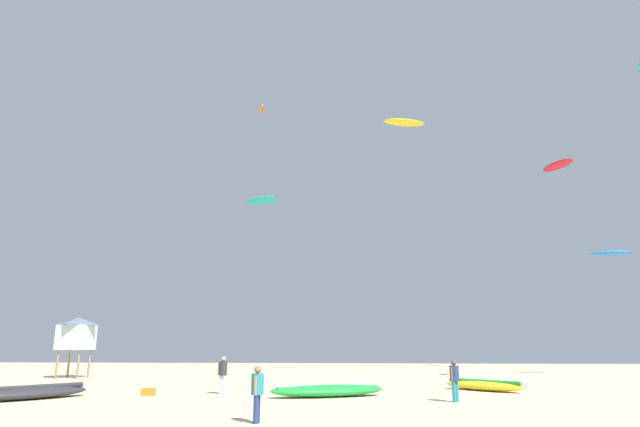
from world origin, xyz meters
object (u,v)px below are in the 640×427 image
kite_aloft_2 (262,109)px  person_foreground (257,389)px  person_left (455,377)px  cooler_box (148,392)px  kite_grounded_far (32,392)px  kite_aloft_0 (558,165)px  kite_aloft_5 (262,200)px  kite_aloft_4 (404,123)px  person_midground (223,372)px  kite_grounded_mid (328,390)px  kite_grounded_near (484,385)px  lifeguard_tower (77,333)px  kite_aloft_1 (612,253)px

kite_aloft_2 → person_foreground: bearing=-78.7°
person_left → kite_aloft_2: size_ratio=0.71×
cooler_box → kite_grounded_far: bearing=-154.6°
kite_aloft_0 → kite_aloft_5: kite_aloft_0 is taller
kite_aloft_2 → kite_aloft_4: 18.99m
person_left → person_midground: bearing=24.4°
kite_grounded_mid → kite_grounded_far: kite_grounded_mid is taller
kite_grounded_near → kite_aloft_5: bearing=123.9°
kite_aloft_0 → kite_grounded_mid: bearing=-128.4°
kite_grounded_mid → kite_aloft_5: (-8.54, 27.89, 16.52)m
person_foreground → cooler_box: person_foreground is taller
lifeguard_tower → kite_aloft_0: (39.63, 14.06, 16.35)m
person_midground → kite_grounded_far: bearing=-57.0°
kite_grounded_near → person_left: bearing=-112.5°
kite_aloft_0 → cooler_box: bearing=-137.6°
kite_aloft_1 → kite_aloft_5: size_ratio=0.77×
kite_aloft_1 → kite_aloft_2: bearing=160.4°
kite_grounded_far → kite_aloft_1: 39.31m
kite_aloft_4 → kite_grounded_far: bearing=-132.7°
kite_grounded_near → kite_aloft_4: kite_aloft_4 is taller
kite_grounded_far → lifeguard_tower: 16.09m
kite_aloft_2 → kite_aloft_1: bearing=-19.6°
kite_grounded_mid → cooler_box: size_ratio=9.56×
lifeguard_tower → person_foreground: bearing=-50.8°
kite_grounded_near → kite_grounded_mid: bearing=-152.8°
kite_aloft_0 → kite_grounded_near: bearing=-120.7°
kite_aloft_5 → kite_aloft_4: bearing=-37.5°
person_left → lifeguard_tower: 27.84m
kite_aloft_2 → kite_aloft_4: (14.22, -10.67, -6.68)m
kite_aloft_5 → kite_grounded_far: bearing=-97.2°
kite_grounded_far → person_left: bearing=0.7°
kite_grounded_mid → kite_aloft_4: size_ratio=1.43×
person_midground → kite_aloft_2: size_ratio=0.74×
lifeguard_tower → kite_aloft_5: bearing=56.9°
kite_grounded_near → lifeguard_tower: 27.67m
kite_grounded_far → kite_aloft_4: 32.94m
person_midground → lifeguard_tower: size_ratio=0.41×
cooler_box → kite_aloft_2: bearing=91.5°
kite_grounded_near → kite_aloft_4: (-2.16, 13.30, 20.06)m
kite_grounded_near → kite_aloft_2: 39.47m
kite_grounded_near → lifeguard_tower: size_ratio=0.99×
person_foreground → person_midground: size_ratio=0.94×
kite_aloft_1 → kite_aloft_2: 36.15m
kite_grounded_far → lifeguard_tower: lifeguard_tower is taller
person_midground → kite_aloft_4: (10.40, 16.12, 19.33)m
person_foreground → kite_grounded_mid: bearing=-95.4°
person_midground → kite_aloft_0: kite_aloft_0 is taller
kite_grounded_far → kite_aloft_0: kite_aloft_0 is taller
lifeguard_tower → kite_aloft_0: bearing=19.5°
cooler_box → kite_aloft_2: 38.71m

